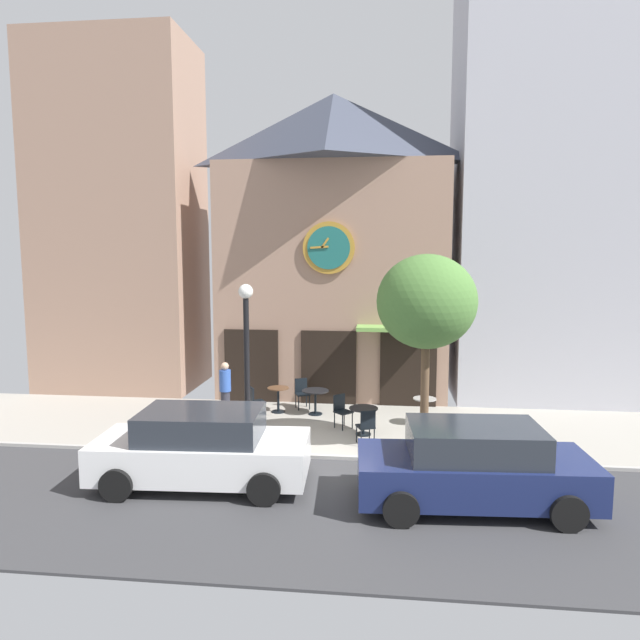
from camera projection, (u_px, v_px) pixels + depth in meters
The scene contains 19 objects.
ground_plane at pixel (321, 462), 13.10m from camera, with size 29.52×10.02×0.13m.
clock_building at pixel (333, 242), 18.81m from camera, with size 7.36×4.08×9.73m.
neighbor_building_left at pixel (120, 218), 19.84m from camera, with size 5.26×3.33×11.74m.
neighbor_building_right at pixel (542, 188), 18.52m from camera, with size 5.46×4.06×13.55m.
street_lamp at pixel (247, 363), 14.20m from camera, with size 0.36×0.36×3.96m.
street_tree at pixel (427, 303), 13.35m from camera, with size 2.33×2.09×4.69m.
cafe_table_near_curb at pixel (224, 414), 14.85m from camera, with size 0.78×0.78×0.76m.
cafe_table_center_left at pixel (278, 396), 17.00m from camera, with size 0.63×0.63×0.74m.
cafe_table_leftmost at pixel (315, 396), 16.76m from camera, with size 0.78×0.78×0.72m.
cafe_table_rightmost at pixel (363, 415), 14.89m from camera, with size 0.75×0.75×0.72m.
cafe_table_center at pixel (425, 407), 15.73m from camera, with size 0.63×0.63×0.75m.
cafe_chair_facing_wall at pixel (255, 399), 16.45m from camera, with size 0.55×0.55×0.90m.
cafe_chair_curbside at pixel (341, 408), 15.51m from camera, with size 0.57×0.57×0.90m.
cafe_chair_facing_street at pixel (197, 423), 14.23m from camera, with size 0.56×0.56×0.90m.
cafe_chair_left_end at pixel (302, 391), 17.45m from camera, with size 0.53×0.53×0.90m.
cafe_chair_outer at pixel (367, 424), 14.09m from camera, with size 0.52×0.52×0.90m.
pedestrian_blue at pixel (225, 391), 16.10m from camera, with size 0.32×0.32×1.67m.
parked_car_white at pixel (202, 448), 11.71m from camera, with size 4.38×2.19×1.55m.
parked_car_navy at pixel (474, 467), 10.70m from camera, with size 4.40×2.22×1.55m.
Camera 1 is at (1.39, -12.68, 4.75)m, focal length 32.27 mm.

